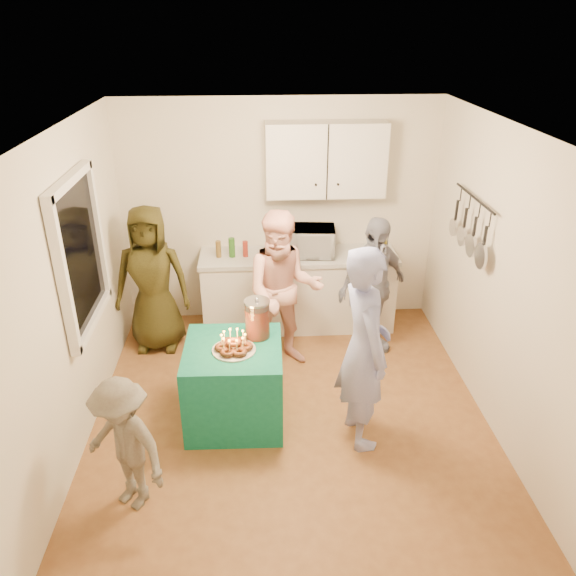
{
  "coord_description": "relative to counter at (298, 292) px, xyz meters",
  "views": [
    {
      "loc": [
        -0.27,
        -4.17,
        3.37
      ],
      "look_at": [
        0.0,
        0.35,
        1.15
      ],
      "focal_mm": 35.0,
      "sensor_mm": 36.0,
      "label": 1
    }
  ],
  "objects": [
    {
      "name": "floor",
      "position": [
        -0.2,
        -1.7,
        -0.43
      ],
      "size": [
        4.0,
        4.0,
        0.0
      ],
      "primitive_type": "plane",
      "color": "brown",
      "rests_on": "ground"
    },
    {
      "name": "ceiling",
      "position": [
        -0.2,
        -1.7,
        2.17
      ],
      "size": [
        4.0,
        4.0,
        0.0
      ],
      "primitive_type": "plane",
      "color": "white",
      "rests_on": "floor"
    },
    {
      "name": "back_wall",
      "position": [
        -0.2,
        0.3,
        0.87
      ],
      "size": [
        3.6,
        3.6,
        0.0
      ],
      "primitive_type": "plane",
      "color": "silver",
      "rests_on": "floor"
    },
    {
      "name": "left_wall",
      "position": [
        -2.0,
        -1.7,
        0.87
      ],
      "size": [
        4.0,
        4.0,
        0.0
      ],
      "primitive_type": "plane",
      "color": "silver",
      "rests_on": "floor"
    },
    {
      "name": "right_wall",
      "position": [
        1.6,
        -1.7,
        0.87
      ],
      "size": [
        4.0,
        4.0,
        0.0
      ],
      "primitive_type": "plane",
      "color": "silver",
      "rests_on": "floor"
    },
    {
      "name": "window_night",
      "position": [
        -1.97,
        -1.4,
        1.12
      ],
      "size": [
        0.04,
        1.0,
        1.2
      ],
      "primitive_type": "cube",
      "color": "black",
      "rests_on": "left_wall"
    },
    {
      "name": "counter",
      "position": [
        0.0,
        0.0,
        0.0
      ],
      "size": [
        2.2,
        0.58,
        0.86
      ],
      "primitive_type": "cube",
      "color": "white",
      "rests_on": "floor"
    },
    {
      "name": "countertop",
      "position": [
        0.0,
        -0.0,
        0.46
      ],
      "size": [
        2.24,
        0.62,
        0.05
      ],
      "primitive_type": "cube",
      "color": "beige",
      "rests_on": "counter"
    },
    {
      "name": "upper_cabinet",
      "position": [
        0.3,
        0.15,
        1.52
      ],
      "size": [
        1.3,
        0.3,
        0.8
      ],
      "primitive_type": "cube",
      "color": "white",
      "rests_on": "back_wall"
    },
    {
      "name": "pot_rack",
      "position": [
        1.52,
        -1.0,
        1.17
      ],
      "size": [
        0.12,
        1.0,
        0.6
      ],
      "primitive_type": "cube",
      "color": "black",
      "rests_on": "right_wall"
    },
    {
      "name": "microwave",
      "position": [
        0.12,
        0.0,
        0.64
      ],
      "size": [
        0.61,
        0.44,
        0.32
      ],
      "primitive_type": "imported",
      "rotation": [
        0.0,
        0.0,
        -0.09
      ],
      "color": "white",
      "rests_on": "countertop"
    },
    {
      "name": "party_table",
      "position": [
        -0.7,
        -1.7,
        -0.05
      ],
      "size": [
        0.87,
        0.87,
        0.76
      ],
      "primitive_type": "cube",
      "rotation": [
        0.0,
        0.0,
        -0.02
      ],
      "color": "#106A50",
      "rests_on": "floor"
    },
    {
      "name": "donut_cake",
      "position": [
        -0.69,
        -1.75,
        0.42
      ],
      "size": [
        0.38,
        0.38,
        0.18
      ],
      "primitive_type": null,
      "color": "#381C0C",
      "rests_on": "party_table"
    },
    {
      "name": "punch_jar",
      "position": [
        -0.48,
        -1.52,
        0.5
      ],
      "size": [
        0.22,
        0.22,
        0.34
      ],
      "primitive_type": "cylinder",
      "color": "#B92D0E",
      "rests_on": "party_table"
    },
    {
      "name": "man_birthday",
      "position": [
        0.39,
        -2.0,
        0.47
      ],
      "size": [
        0.53,
        0.72,
        1.8
      ],
      "primitive_type": "imported",
      "rotation": [
        0.0,
        0.0,
        1.72
      ],
      "color": "#97A0DC",
      "rests_on": "floor"
    },
    {
      "name": "woman_back_left",
      "position": [
        -1.6,
        -0.37,
        0.39
      ],
      "size": [
        0.81,
        0.55,
        1.63
      ],
      "primitive_type": "imported",
      "rotation": [
        0.0,
        0.0,
        -0.03
      ],
      "color": "#4F4816",
      "rests_on": "floor"
    },
    {
      "name": "woman_back_center",
      "position": [
        -0.21,
        -0.8,
        0.41
      ],
      "size": [
        0.83,
        0.65,
        1.69
      ],
      "primitive_type": "imported",
      "rotation": [
        0.0,
        0.0,
        0.01
      ],
      "color": "#FB8F83",
      "rests_on": "floor"
    },
    {
      "name": "woman_back_right",
      "position": [
        0.74,
        -0.62,
        0.34
      ],
      "size": [
        0.97,
        0.81,
        1.55
      ],
      "primitive_type": "imported",
      "rotation": [
        0.0,
        0.0,
        0.57
      ],
      "color": "#0F1434",
      "rests_on": "floor"
    },
    {
      "name": "child_near_left",
      "position": [
        -1.47,
        -2.66,
        0.13
      ],
      "size": [
        0.83,
        0.74,
        1.11
      ],
      "primitive_type": "imported",
      "rotation": [
        0.0,
        0.0,
        -0.6
      ],
      "color": "#585046",
      "rests_on": "floor"
    }
  ]
}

